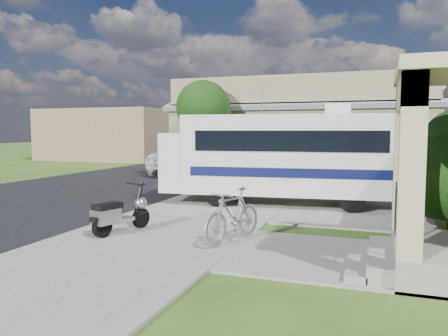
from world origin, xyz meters
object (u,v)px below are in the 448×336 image
(scooter, at_px, (118,214))
(pickup_truck, at_px, (191,159))
(bicycle, at_px, (233,218))
(garden_hose, at_px, (380,246))
(motorhome, at_px, (282,155))
(van, at_px, (228,150))

(scooter, bearing_deg, pickup_truck, 121.66)
(scooter, relative_size, bicycle, 0.89)
(bicycle, relative_size, garden_hose, 4.30)
(motorhome, xyz_separation_m, pickup_truck, (-6.69, 8.12, -0.79))
(motorhome, xyz_separation_m, bicycle, (0.06, -5.05, -1.04))
(motorhome, relative_size, van, 1.20)
(scooter, height_order, garden_hose, scooter)
(motorhome, xyz_separation_m, scooter, (-2.59, -5.22, -1.10))
(pickup_truck, height_order, garden_hose, pickup_truck)
(bicycle, xyz_separation_m, van, (-7.43, 21.24, 0.35))
(motorhome, bearing_deg, pickup_truck, 123.10)
(van, bearing_deg, pickup_truck, -94.54)
(garden_hose, bearing_deg, van, 116.51)
(bicycle, bearing_deg, van, 127.00)
(motorhome, bearing_deg, van, 108.08)
(pickup_truck, height_order, van, van)
(scooter, distance_m, bicycle, 2.66)
(van, bearing_deg, motorhome, -74.86)
(motorhome, xyz_separation_m, van, (-7.37, 16.19, -0.69))
(bicycle, relative_size, van, 0.30)
(motorhome, relative_size, scooter, 4.52)
(pickup_truck, distance_m, garden_hose, 15.91)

